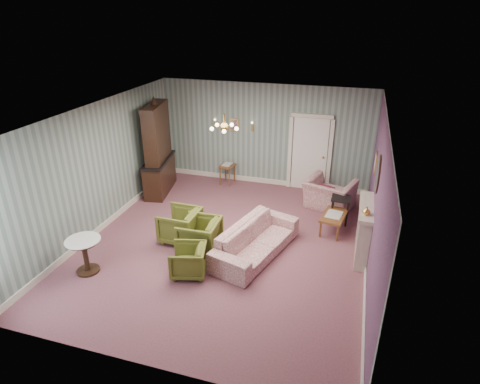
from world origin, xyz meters
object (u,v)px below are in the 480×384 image
(olive_chair_b, at_px, (199,234))
(coffee_table, at_px, (333,223))
(olive_chair_c, at_px, (180,224))
(sofa_chintz, at_px, (256,235))
(wingback_chair, at_px, (330,189))
(side_table_black, at_px, (340,210))
(pedestal_table, at_px, (86,256))
(olive_chair_a, at_px, (188,259))
(fireplace, at_px, (364,231))
(dresser, at_px, (157,147))

(olive_chair_b, bearing_deg, coffee_table, 120.53)
(olive_chair_c, bearing_deg, coffee_table, 114.36)
(sofa_chintz, distance_m, wingback_chair, 2.91)
(side_table_black, bearing_deg, pedestal_table, -143.07)
(olive_chair_a, xyz_separation_m, pedestal_table, (-1.94, -0.51, 0.03))
(olive_chair_a, distance_m, sofa_chintz, 1.52)
(coffee_table, xyz_separation_m, pedestal_table, (-4.50, -2.96, 0.14))
(fireplace, bearing_deg, olive_chair_b, -165.75)
(olive_chair_b, xyz_separation_m, sofa_chintz, (1.18, 0.24, 0.04))
(sofa_chintz, bearing_deg, olive_chair_a, 150.39)
(olive_chair_b, height_order, wingback_chair, wingback_chair)
(side_table_black, height_order, pedestal_table, pedestal_table)
(fireplace, bearing_deg, sofa_chintz, -164.18)
(dresser, xyz_separation_m, fireplace, (5.51, -1.70, -0.73))
(fireplace, height_order, side_table_black, fireplace)
(olive_chair_b, bearing_deg, pedestal_table, -55.45)
(pedestal_table, bearing_deg, wingback_chair, 44.30)
(olive_chair_c, bearing_deg, dresser, -142.39)
(wingback_chair, bearing_deg, sofa_chintz, 81.82)
(olive_chair_b, relative_size, sofa_chintz, 0.36)
(dresser, relative_size, side_table_black, 3.95)
(olive_chair_c, height_order, fireplace, fireplace)
(wingback_chair, bearing_deg, pedestal_table, 61.89)
(fireplace, bearing_deg, olive_chair_a, -152.65)
(sofa_chintz, xyz_separation_m, wingback_chair, (1.27, 2.62, 0.06))
(sofa_chintz, relative_size, wingback_chair, 1.98)
(olive_chair_b, bearing_deg, wingback_chair, 138.37)
(olive_chair_b, xyz_separation_m, wingback_chair, (2.44, 2.86, 0.10))
(sofa_chintz, relative_size, side_table_black, 3.48)
(olive_chair_a, relative_size, side_table_black, 1.02)
(side_table_black, bearing_deg, olive_chair_a, -132.01)
(sofa_chintz, bearing_deg, dresser, 71.73)
(coffee_table, distance_m, side_table_black, 0.52)
(olive_chair_a, bearing_deg, fireplace, 102.87)
(side_table_black, bearing_deg, olive_chair_b, -142.25)
(olive_chair_b, relative_size, fireplace, 0.58)
(wingback_chair, distance_m, dresser, 4.73)
(olive_chair_b, height_order, fireplace, fireplace)
(fireplace, xyz_separation_m, pedestal_table, (-5.15, -2.17, -0.21))
(olive_chair_a, xyz_separation_m, dresser, (-2.30, 3.36, 0.97))
(coffee_table, relative_size, side_table_black, 1.32)
(fireplace, bearing_deg, dresser, 162.84)
(side_table_black, xyz_separation_m, pedestal_table, (-4.61, -3.46, 0.03))
(dresser, bearing_deg, wingback_chair, -6.86)
(fireplace, bearing_deg, side_table_black, 112.79)
(coffee_table, bearing_deg, olive_chair_b, -148.33)
(olive_chair_c, relative_size, wingback_chair, 0.70)
(dresser, xyz_separation_m, coffee_table, (4.86, -0.90, -1.08))
(olive_chair_c, relative_size, coffee_table, 0.93)
(dresser, height_order, fireplace, dresser)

